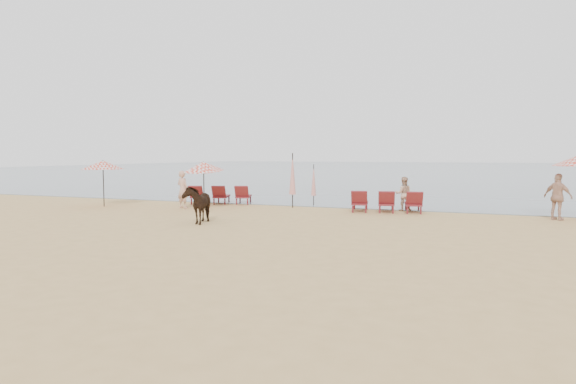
% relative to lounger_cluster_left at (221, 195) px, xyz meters
% --- Properties ---
extents(ground, '(120.00, 120.00, 0.00)m').
position_rel_lounger_cluster_left_xyz_m(ground, '(5.47, -9.80, -0.45)').
color(ground, tan).
rests_on(ground, ground).
extents(sea, '(160.00, 140.00, 0.06)m').
position_rel_lounger_cluster_left_xyz_m(sea, '(5.47, 70.20, -0.45)').
color(sea, '#51606B').
rests_on(sea, ground).
extents(lounger_cluster_left, '(3.34, 2.58, 0.65)m').
position_rel_lounger_cluster_left_xyz_m(lounger_cluster_left, '(0.00, 0.00, 0.00)').
color(lounger_cluster_left, maroon).
rests_on(lounger_cluster_left, ground).
extents(lounger_cluster_right, '(3.20, 2.22, 0.65)m').
position_rel_lounger_cluster_left_xyz_m(lounger_cluster_right, '(8.42, -0.64, 0.00)').
color(lounger_cluster_right, maroon).
rests_on(lounger_cluster_right, ground).
extents(umbrella_open_left_a, '(1.95, 1.95, 2.22)m').
position_rel_lounger_cluster_left_xyz_m(umbrella_open_left_a, '(-4.64, -3.09, 1.54)').
color(umbrella_open_left_a, black).
rests_on(umbrella_open_left_a, ground).
extents(umbrella_open_left_b, '(1.77, 1.80, 2.25)m').
position_rel_lounger_cluster_left_xyz_m(umbrella_open_left_b, '(0.49, -2.44, 1.50)').
color(umbrella_open_left_b, black).
rests_on(umbrella_open_left_b, ground).
extents(umbrella_closed_left, '(0.25, 0.25, 2.01)m').
position_rel_lounger_cluster_left_xyz_m(umbrella_closed_left, '(4.66, 0.82, 0.79)').
color(umbrella_closed_left, black).
rests_on(umbrella_closed_left, ground).
extents(umbrella_closed_right, '(0.31, 0.31, 2.56)m').
position_rel_lounger_cluster_left_xyz_m(umbrella_closed_right, '(4.00, -0.35, 1.12)').
color(umbrella_closed_right, black).
rests_on(umbrella_closed_right, ground).
extents(cow, '(1.18, 1.79, 1.39)m').
position_rel_lounger_cluster_left_xyz_m(cow, '(2.54, -6.31, 0.25)').
color(cow, black).
rests_on(cow, ground).
extents(beachgoer_left, '(0.72, 0.55, 1.75)m').
position_rel_lounger_cluster_left_xyz_m(beachgoer_left, '(-0.67, -2.39, 0.43)').
color(beachgoer_left, tan).
rests_on(beachgoer_left, ground).
extents(beachgoer_right_a, '(0.85, 0.73, 1.51)m').
position_rel_lounger_cluster_left_xyz_m(beachgoer_right_a, '(9.03, 0.23, 0.31)').
color(beachgoer_right_a, tan).
rests_on(beachgoer_right_a, ground).
extents(beachgoer_right_b, '(1.10, 0.95, 1.78)m').
position_rel_lounger_cluster_left_xyz_m(beachgoer_right_b, '(14.89, -0.84, 0.44)').
color(beachgoer_right_b, tan).
rests_on(beachgoer_right_b, ground).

